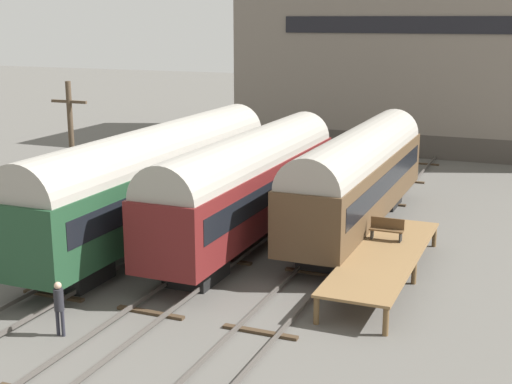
{
  "coord_description": "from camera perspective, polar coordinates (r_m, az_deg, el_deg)",
  "views": [
    {
      "loc": [
        12.24,
        -22.95,
        10.04
      ],
      "look_at": [
        0.0,
        6.65,
        2.2
      ],
      "focal_mm": 50.0,
      "sensor_mm": 36.0,
      "label": 1
    }
  ],
  "objects": [
    {
      "name": "ground_plane",
      "position": [
        27.88,
        -5.27,
        -7.42
      ],
      "size": [
        200.0,
        200.0,
        0.0
      ],
      "primitive_type": "plane",
      "color": "#56544F"
    },
    {
      "name": "track_left",
      "position": [
        29.87,
        -12.36,
        -5.93
      ],
      "size": [
        2.6,
        60.0,
        0.26
      ],
      "color": "#4C4742",
      "rests_on": "ground"
    },
    {
      "name": "track_middle",
      "position": [
        27.83,
        -5.28,
        -7.14
      ],
      "size": [
        2.6,
        60.0,
        0.26
      ],
      "color": "#4C4742",
      "rests_on": "ground"
    },
    {
      "name": "track_right",
      "position": [
        26.27,
        2.82,
        -8.39
      ],
      "size": [
        2.6,
        60.0,
        0.26
      ],
      "color": "#4C4742",
      "rests_on": "ground"
    },
    {
      "name": "train_car_maroon",
      "position": [
        32.04,
        -0.58,
        0.9
      ],
      "size": [
        2.91,
        16.16,
        5.11
      ],
      "color": "black",
      "rests_on": "ground"
    },
    {
      "name": "train_car_brown",
      "position": [
        34.16,
        8.23,
        1.47
      ],
      "size": [
        2.91,
        16.24,
        5.02
      ],
      "color": "black",
      "rests_on": "ground"
    },
    {
      "name": "train_car_green",
      "position": [
        32.89,
        -7.98,
        1.28
      ],
      "size": [
        3.09,
        18.87,
        5.31
      ],
      "color": "black",
      "rests_on": "ground"
    },
    {
      "name": "station_platform",
      "position": [
        28.42,
        10.24,
        -5.06
      ],
      "size": [
        2.65,
        10.33,
        1.07
      ],
      "color": "brown",
      "rests_on": "ground"
    },
    {
      "name": "bench",
      "position": [
        30.04,
        10.43,
        -2.88
      ],
      "size": [
        1.4,
        0.4,
        0.91
      ],
      "color": "brown",
      "rests_on": "station_platform"
    },
    {
      "name": "person_worker",
      "position": [
        24.01,
        -15.49,
        -8.57
      ],
      "size": [
        0.32,
        0.32,
        1.85
      ],
      "color": "#282833",
      "rests_on": "ground"
    },
    {
      "name": "utility_pole",
      "position": [
        32.63,
        -14.45,
        2.39
      ],
      "size": [
        1.8,
        0.24,
        7.39
      ],
      "color": "#473828",
      "rests_on": "ground"
    },
    {
      "name": "warehouse_building",
      "position": [
        59.21,
        14.19,
        12.05
      ],
      "size": [
        29.22,
        12.96,
        17.38
      ],
      "color": "#46403A",
      "rests_on": "ground"
    }
  ]
}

